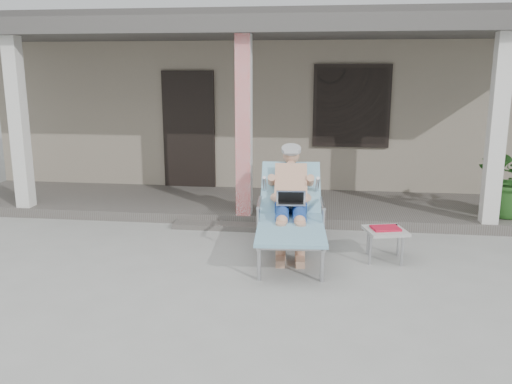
# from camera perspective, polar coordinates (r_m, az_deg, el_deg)

# --- Properties ---
(ground) EXTENTS (60.00, 60.00, 0.00)m
(ground) POSITION_cam_1_polar(r_m,az_deg,el_deg) (6.18, -4.34, -8.83)
(ground) COLOR #9E9E99
(ground) RESTS_ON ground
(house) EXTENTS (10.40, 5.40, 3.30)m
(house) POSITION_cam_1_polar(r_m,az_deg,el_deg) (12.19, 1.94, 9.95)
(house) COLOR gray
(house) RESTS_ON ground
(porch_deck) EXTENTS (10.00, 2.00, 0.15)m
(porch_deck) POSITION_cam_1_polar(r_m,az_deg,el_deg) (8.98, -0.39, -1.38)
(porch_deck) COLOR #605B56
(porch_deck) RESTS_ON ground
(porch_overhang) EXTENTS (10.00, 2.30, 2.85)m
(porch_overhang) POSITION_cam_1_polar(r_m,az_deg,el_deg) (8.66, -0.48, 16.21)
(porch_overhang) COLOR silver
(porch_overhang) RESTS_ON porch_deck
(porch_step) EXTENTS (2.00, 0.30, 0.07)m
(porch_step) POSITION_cam_1_polar(r_m,az_deg,el_deg) (7.89, -1.57, -3.67)
(porch_step) COLOR #605B56
(porch_step) RESTS_ON ground
(lounger) EXTENTS (0.94, 2.15, 1.37)m
(lounger) POSITION_cam_1_polar(r_m,az_deg,el_deg) (6.80, 3.71, 0.61)
(lounger) COLOR #B7B7BC
(lounger) RESTS_ON ground
(side_table) EXTENTS (0.57, 0.57, 0.42)m
(side_table) POSITION_cam_1_polar(r_m,az_deg,el_deg) (6.74, 13.45, -4.14)
(side_table) COLOR #B0B0AB
(side_table) RESTS_ON ground
(potted_palm) EXTENTS (1.13, 1.01, 1.16)m
(potted_palm) POSITION_cam_1_polar(r_m,az_deg,el_deg) (8.76, 25.26, 1.42)
(potted_palm) COLOR #26591E
(potted_palm) RESTS_ON porch_deck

